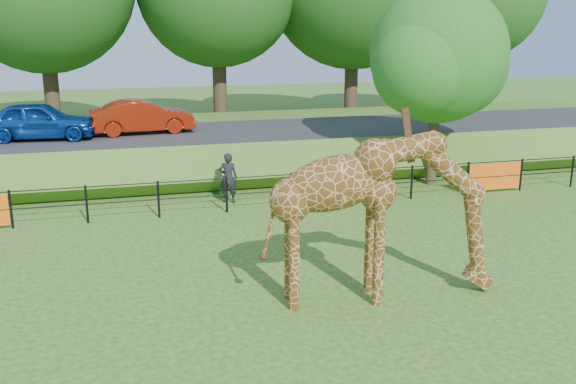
% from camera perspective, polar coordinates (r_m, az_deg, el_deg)
% --- Properties ---
extents(ground, '(90.00, 90.00, 0.00)m').
position_cam_1_polar(ground, '(12.07, 0.92, -12.65)').
color(ground, '#2A5415').
rests_on(ground, ground).
extents(giraffe, '(4.98, 1.40, 3.51)m').
position_cam_1_polar(giraffe, '(13.09, 8.41, -2.23)').
color(giraffe, '#5D3613').
rests_on(giraffe, ground).
extents(perimeter_fence, '(28.07, 0.10, 1.10)m').
position_cam_1_polar(perimeter_fence, '(19.19, -5.48, -0.24)').
color(perimeter_fence, black).
rests_on(perimeter_fence, ground).
extents(embankment, '(40.00, 9.00, 1.30)m').
position_cam_1_polar(embankment, '(26.41, -8.13, 4.17)').
color(embankment, '#2A5415').
rests_on(embankment, ground).
extents(road, '(40.00, 5.00, 0.12)m').
position_cam_1_polar(road, '(24.82, -7.78, 5.14)').
color(road, '#2B2B2D').
rests_on(road, embankment).
extents(car_blue, '(4.13, 2.00, 1.36)m').
position_cam_1_polar(car_blue, '(24.70, -21.27, 5.94)').
color(car_blue, '#1446A9').
rests_on(car_blue, road).
extents(car_red, '(3.93, 1.73, 1.26)m').
position_cam_1_polar(car_red, '(24.93, -12.83, 6.55)').
color(car_red, '#A0200B').
rests_on(car_red, road).
extents(visitor, '(0.67, 0.54, 1.60)m').
position_cam_1_polar(visitor, '(20.20, -5.33, 1.27)').
color(visitor, black).
rests_on(visitor, ground).
extents(tree_east, '(5.40, 4.71, 6.76)m').
position_cam_1_polar(tree_east, '(22.54, 13.36, 11.36)').
color(tree_east, '#372418').
rests_on(tree_east, ground).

